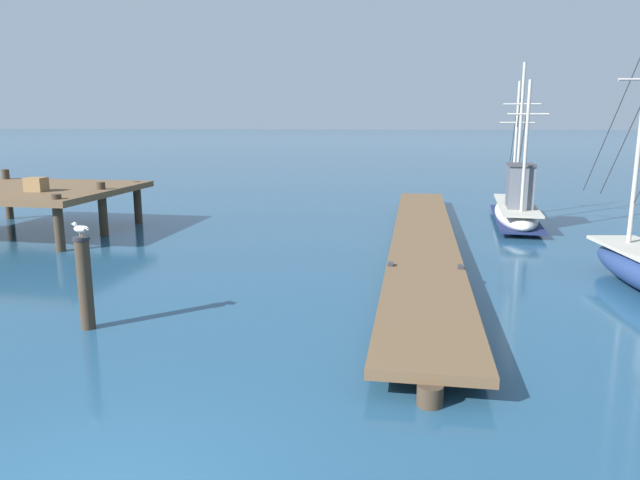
# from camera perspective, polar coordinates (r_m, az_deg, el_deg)

# --- Properties ---
(floating_dock) EXTENTS (3.14, 19.98, 0.53)m
(floating_dock) POSITION_cam_1_polar(r_m,az_deg,el_deg) (17.71, 9.98, 0.25)
(floating_dock) COLOR brown
(floating_dock) RESTS_ON ground
(fishing_boat_0) EXTENTS (2.29, 7.29, 5.79)m
(fishing_boat_0) POSITION_cam_1_polar(r_m,az_deg,el_deg) (22.73, 18.48, 3.01)
(fishing_boat_0) COLOR silver
(fishing_boat_0) RESTS_ON ground
(pier_platform) EXTENTS (6.80, 6.18, 1.98)m
(pier_platform) POSITION_cam_1_polar(r_m,az_deg,el_deg) (22.14, -26.45, 4.17)
(pier_platform) COLOR brown
(pier_platform) RESTS_ON ground
(mooring_piling) EXTENTS (0.30, 0.30, 1.74)m
(mooring_piling) POSITION_cam_1_polar(r_m,az_deg,el_deg) (11.61, -21.83, -3.74)
(mooring_piling) COLOR #3D3023
(mooring_piling) RESTS_ON ground
(perched_seagull) EXTENTS (0.38, 0.19, 0.26)m
(perched_seagull) POSITION_cam_1_polar(r_m,az_deg,el_deg) (11.40, -22.18, 1.03)
(perched_seagull) COLOR gold
(perched_seagull) RESTS_ON mooring_piling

